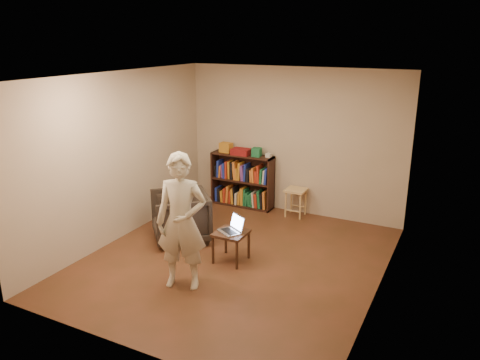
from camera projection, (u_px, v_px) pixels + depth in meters
The scene contains 15 objects.
floor at pixel (235, 260), 6.74m from camera, with size 4.50×4.50×0.00m, color #432A15.
ceiling at pixel (234, 76), 5.97m from camera, with size 4.50×4.50×0.00m, color silver.
wall_back at pixel (293, 142), 8.27m from camera, with size 4.00×4.00×0.00m, color #C2AA92.
wall_left at pixel (120, 157), 7.22m from camera, with size 4.50×4.50×0.00m, color #C2AA92.
wall_right at pixel (385, 195), 5.49m from camera, with size 4.50×4.50×0.00m, color #C2AA92.
bookshelf at pixel (243, 183), 8.79m from camera, with size 1.20×0.30×1.00m.
box_yellow at pixel (226, 148), 8.74m from camera, with size 0.22×0.16×0.18m, color #C47E22.
red_cloth at pixel (241, 152), 8.58m from camera, with size 0.33×0.25×0.11m, color maroon.
box_green at pixel (257, 152), 8.45m from camera, with size 0.16×0.16×0.16m, color #1A653B.
box_white at pixel (269, 155), 8.40m from camera, with size 0.09×0.09×0.07m, color beige.
stool at pixel (296, 194), 8.27m from camera, with size 0.35×0.35×0.50m.
armchair at pixel (180, 217), 7.30m from camera, with size 0.83×0.86×0.78m, color black.
side_table at pixel (231, 237), 6.61m from camera, with size 0.44×0.44×0.45m.
laptop at pixel (232, 228), 6.59m from camera, with size 0.42×0.41×0.23m.
person at pixel (182, 222), 5.81m from camera, with size 0.64×0.42×1.76m, color beige.
Camera 1 is at (2.83, -5.40, 3.10)m, focal length 35.00 mm.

